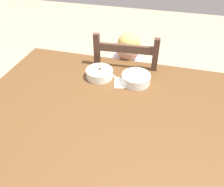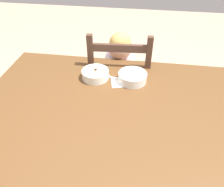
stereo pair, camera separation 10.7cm
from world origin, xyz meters
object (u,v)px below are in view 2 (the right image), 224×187
at_px(dining_table, 113,124).
at_px(dining_chair, 119,91).
at_px(bowl_of_peas, 133,77).
at_px(bowl_of_carrots, 95,74).
at_px(spoon, 109,76).
at_px(child_figure, 119,74).

xyz_separation_m(dining_table, dining_chair, (-0.04, 0.59, -0.22)).
distance_m(bowl_of_peas, bowl_of_carrots, 0.23).
relative_size(dining_table, dining_chair, 1.52).
bearing_deg(dining_table, bowl_of_carrots, 118.11).
height_order(dining_chair, spoon, dining_chair).
distance_m(dining_table, dining_chair, 0.63).
height_order(bowl_of_peas, bowl_of_carrots, bowl_of_peas).
relative_size(dining_table, child_figure, 1.60).
relative_size(dining_table, bowl_of_peas, 8.70).
relative_size(child_figure, bowl_of_carrots, 5.63).
relative_size(dining_chair, bowl_of_peas, 5.71).
xyz_separation_m(dining_chair, bowl_of_peas, (0.11, -0.29, 0.34)).
bearing_deg(dining_chair, dining_table, -86.44).
bearing_deg(bowl_of_peas, dining_chair, 110.72).
bearing_deg(dining_chair, bowl_of_peas, -69.28).
xyz_separation_m(child_figure, bowl_of_peas, (0.12, -0.29, 0.18)).
bearing_deg(bowl_of_peas, child_figure, 111.48).
xyz_separation_m(bowl_of_carrots, spoon, (0.09, 0.02, -0.02)).
relative_size(dining_table, bowl_of_carrots, 9.02).
distance_m(dining_table, spoon, 0.34).
xyz_separation_m(child_figure, spoon, (-0.03, -0.27, 0.15)).
height_order(child_figure, bowl_of_carrots, child_figure).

